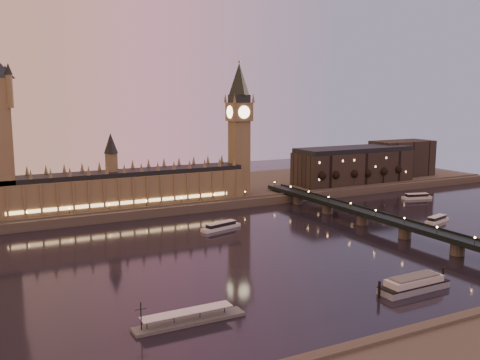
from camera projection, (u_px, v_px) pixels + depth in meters
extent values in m
plane|color=black|center=(254.00, 250.00, 291.42)|extent=(700.00, 700.00, 0.00)
cube|color=#423D35|center=(190.00, 192.00, 449.12)|extent=(560.00, 130.00, 6.00)
cube|color=brown|center=(121.00, 191.00, 376.42)|extent=(180.00, 26.00, 22.00)
cube|color=black|center=(120.00, 173.00, 374.44)|extent=(180.00, 22.00, 3.20)
cube|color=#FFCC7F|center=(127.00, 203.00, 365.55)|extent=(153.00, 0.25, 2.20)
cube|color=brown|center=(239.00, 158.00, 416.51)|extent=(13.00, 13.00, 58.00)
cube|color=brown|center=(239.00, 112.00, 410.83)|extent=(16.00, 16.00, 14.00)
cylinder|color=#FFEAA5|center=(244.00, 112.00, 403.67)|extent=(9.60, 0.35, 9.60)
cylinder|color=#FFEAA5|center=(230.00, 112.00, 407.10)|extent=(0.35, 9.60, 9.60)
cube|color=black|center=(239.00, 99.00, 409.25)|extent=(13.00, 13.00, 6.00)
cone|color=black|center=(239.00, 79.00, 406.89)|extent=(17.68, 17.68, 24.00)
sphere|color=gold|center=(239.00, 61.00, 404.84)|extent=(2.00, 2.00, 2.00)
cube|color=black|center=(383.00, 218.00, 332.17)|extent=(13.00, 260.00, 2.00)
cube|color=black|center=(375.00, 217.00, 329.05)|extent=(0.60, 260.00, 1.00)
cube|color=black|center=(391.00, 215.00, 334.81)|extent=(0.60, 260.00, 1.00)
cube|color=black|center=(353.00, 167.00, 478.00)|extent=(110.00, 36.00, 28.00)
cube|color=black|center=(354.00, 149.00, 475.48)|extent=(108.00, 34.00, 4.00)
cube|color=black|center=(402.00, 158.00, 520.00)|extent=(60.00, 30.00, 34.00)
cylinder|color=black|center=(320.00, 184.00, 441.33)|extent=(0.70, 0.70, 10.00)
sphere|color=black|center=(320.00, 178.00, 440.51)|extent=(6.66, 6.66, 6.66)
cylinder|color=black|center=(336.00, 183.00, 449.02)|extent=(0.70, 0.70, 10.00)
sphere|color=black|center=(337.00, 176.00, 448.20)|extent=(6.66, 6.66, 6.66)
cylinder|color=black|center=(352.00, 181.00, 456.72)|extent=(0.70, 0.70, 10.00)
sphere|color=black|center=(352.00, 175.00, 455.89)|extent=(6.66, 6.66, 6.66)
cylinder|color=black|center=(367.00, 180.00, 464.41)|extent=(0.70, 0.70, 10.00)
sphere|color=black|center=(368.00, 174.00, 463.59)|extent=(6.66, 6.66, 6.66)
cylinder|color=black|center=(382.00, 178.00, 472.10)|extent=(0.70, 0.70, 10.00)
sphere|color=black|center=(383.00, 172.00, 471.28)|extent=(6.66, 6.66, 6.66)
cylinder|color=black|center=(397.00, 177.00, 479.80)|extent=(0.70, 0.70, 10.00)
sphere|color=black|center=(397.00, 171.00, 478.98)|extent=(6.66, 6.66, 6.66)
cube|color=silver|center=(221.00, 227.00, 337.50)|extent=(28.91, 13.28, 2.07)
cube|color=black|center=(221.00, 224.00, 337.17)|extent=(21.52, 10.30, 2.07)
cube|color=silver|center=(221.00, 222.00, 336.98)|extent=(22.13, 10.68, 0.38)
cube|color=silver|center=(417.00, 198.00, 435.68)|extent=(25.31, 12.38, 2.08)
cube|color=black|center=(417.00, 195.00, 435.35)|extent=(18.86, 9.63, 2.08)
cube|color=silver|center=(417.00, 194.00, 435.16)|extent=(19.40, 10.00, 0.38)
cube|color=silver|center=(437.00, 221.00, 355.65)|extent=(22.85, 11.67, 2.02)
cube|color=black|center=(437.00, 218.00, 355.33)|extent=(17.04, 9.10, 2.02)
cube|color=silver|center=(437.00, 216.00, 355.15)|extent=(17.53, 9.45, 0.37)
cube|color=#8B97B1|center=(414.00, 288.00, 231.31)|extent=(34.03, 10.15, 2.75)
cube|color=black|center=(414.00, 284.00, 231.05)|extent=(34.03, 10.15, 0.53)
cube|color=silver|center=(414.00, 280.00, 230.79)|extent=(27.66, 8.97, 2.75)
cube|color=#595B5E|center=(414.00, 276.00, 230.51)|extent=(23.41, 7.84, 0.74)
cylinder|color=black|center=(379.00, 290.00, 222.83)|extent=(1.16, 1.16, 7.20)
cylinder|color=black|center=(443.00, 275.00, 240.84)|extent=(1.16, 1.16, 7.20)
cube|color=#595B5E|center=(190.00, 321.00, 198.64)|extent=(43.25, 7.21, 1.24)
cube|color=silver|center=(187.00, 312.00, 197.53)|extent=(35.01, 6.18, 0.31)
cylinder|color=black|center=(141.00, 316.00, 189.27)|extent=(0.41, 0.41, 10.30)
cylinder|color=black|center=(141.00, 309.00, 188.86)|extent=(4.12, 0.25, 0.25)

